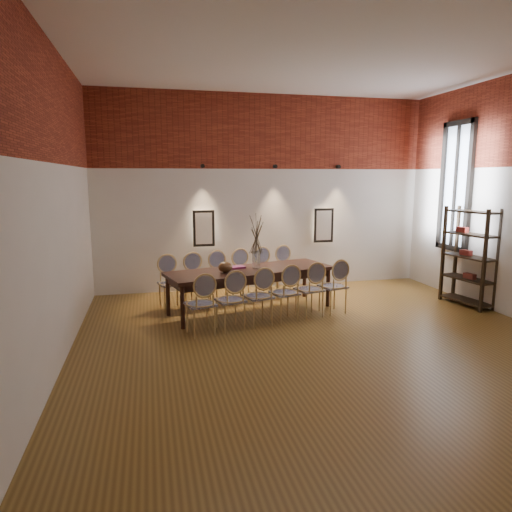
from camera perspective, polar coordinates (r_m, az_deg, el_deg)
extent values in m
cube|color=brown|center=(6.71, 8.56, -10.71)|extent=(7.00, 7.00, 0.02)
cube|color=silver|center=(6.51, 9.55, 24.65)|extent=(7.00, 7.00, 0.02)
cube|color=silver|center=(9.67, 1.02, 7.87)|extent=(7.00, 0.10, 4.00)
cube|color=silver|center=(5.95, -24.72, 5.74)|extent=(0.10, 7.00, 4.00)
cube|color=maroon|center=(9.64, 1.15, 15.30)|extent=(7.00, 0.02, 1.50)
cube|color=maroon|center=(6.00, -24.93, 17.76)|extent=(0.02, 7.00, 1.50)
cube|color=#FFEAC6|center=(9.39, -6.57, 3.46)|extent=(0.36, 0.06, 0.66)
cube|color=#FFEAC6|center=(10.03, 8.39, 3.82)|extent=(0.36, 0.06, 0.66)
cylinder|color=black|center=(9.31, -6.70, 11.11)|extent=(0.08, 0.10, 0.08)
cylinder|color=black|center=(9.60, 2.41, 11.13)|extent=(0.08, 0.10, 0.08)
cylinder|color=black|center=(10.06, 10.25, 10.92)|extent=(0.08, 0.10, 0.08)
cube|color=silver|center=(9.76, 23.76, 7.94)|extent=(0.02, 0.78, 2.38)
cube|color=black|center=(9.75, 23.66, 7.95)|extent=(0.08, 0.90, 2.50)
cube|color=black|center=(9.75, 23.66, 7.95)|extent=(0.06, 0.06, 2.40)
cube|color=#341A13|center=(8.03, -0.65, -4.27)|extent=(3.06, 1.62, 0.75)
cylinder|color=silver|center=(7.97, 0.05, -0.52)|extent=(0.14, 0.14, 0.30)
ellipsoid|color=#583519|center=(7.68, -3.85, -1.40)|extent=(0.24, 0.24, 0.18)
cube|color=#8F2E70|center=(8.04, -2.37, -1.42)|extent=(0.30, 0.24, 0.03)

